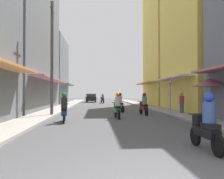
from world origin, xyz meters
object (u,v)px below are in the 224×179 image
Objects in this scene: vendor_umbrella at (210,82)px; motorbike_green at (117,107)px; motorbike_silver at (119,104)px; motorbike_black at (206,125)px; motorbike_maroon at (144,105)px; motorbike_red at (102,99)px; street_sign_no_entry at (170,91)px; parked_car at (91,98)px; pedestrian_far at (144,99)px; utility_pole at (52,57)px; pedestrian_midway at (182,103)px; motorbike_blue at (64,109)px.

motorbike_green is at bearing 160.28° from vendor_umbrella.
motorbike_silver is 12.78m from motorbike_black.
motorbike_maroon is 19.57m from motorbike_red.
street_sign_no_entry is at bearing -78.23° from motorbike_red.
motorbike_silver reaches higher than parked_car.
motorbike_black is (1.07, -12.73, 0.00)m from motorbike_silver.
pedestrian_far is 0.21× the size of utility_pole.
street_sign_no_entry is at bearing -142.85° from pedestrian_midway.
motorbike_maroon is at bearing 162.95° from street_sign_no_entry.
motorbike_black is at bearing -97.64° from pedestrian_far.
motorbike_blue is at bearing -153.64° from pedestrian_midway.
pedestrian_midway is at bearing 6.31° from motorbike_maroon.
motorbike_silver is 0.22× the size of utility_pole.
motorbike_maroon is 2.89m from pedestrian_midway.
pedestrian_far is (4.10, 9.84, 0.11)m from motorbike_silver.
pedestrian_far is at bearing -59.25° from parked_car.
motorbike_blue is 0.23× the size of utility_pole.
motorbike_blue and motorbike_maroon have the same top height.
motorbike_black is 11.91m from utility_pole.
pedestrian_midway is (3.28, 10.43, 0.11)m from motorbike_black.
motorbike_red is at bearing 90.94° from motorbike_green.
pedestrian_midway is 9.77m from utility_pole.
pedestrian_midway is (2.87, 0.32, 0.11)m from motorbike_maroon.
vendor_umbrella is 0.31× the size of utility_pole.
street_sign_no_entry is at bearing -1.53° from utility_pole.
street_sign_no_entry is at bearing 24.32° from motorbike_blue.
motorbike_blue is 23.19m from motorbike_red.
street_sign_no_entry is at bearing 20.30° from motorbike_green.
street_sign_no_entry is at bearing -76.31° from parked_car.
street_sign_no_entry is (4.16, -19.96, 1.01)m from motorbike_red.
motorbike_maroon and motorbike_red have the same top height.
vendor_umbrella reaches higher than parked_car.
utility_pole reaches higher than motorbike_silver.
street_sign_no_entry is (8.10, -0.22, -2.26)m from utility_pole.
motorbike_green is at bearing 29.08° from motorbike_blue.
pedestrian_midway is 0.68× the size of vendor_umbrella.
utility_pole is at bearing 121.25° from motorbike_black.
motorbike_maroon is 0.68× the size of street_sign_no_entry.
motorbike_black is 0.68× the size of street_sign_no_entry.
street_sign_no_entry is (-1.20, 3.20, -0.44)m from vendor_umbrella.
motorbike_black is 0.23× the size of utility_pole.
motorbike_green is 2.83m from motorbike_maroon.
motorbike_silver is 4.93m from pedestrian_midway.
motorbike_maroon is 1.02× the size of motorbike_red.
motorbike_blue is 1.00× the size of motorbike_maroon.
pedestrian_midway reaches higher than motorbike_maroon.
motorbike_red is 0.43× the size of parked_car.
motorbike_red is at bearing 83.44° from motorbike_blue.
parked_car is (-2.73, 21.32, 0.04)m from motorbike_silver.
street_sign_no_entry is (5.96, -24.48, 0.98)m from parked_car.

